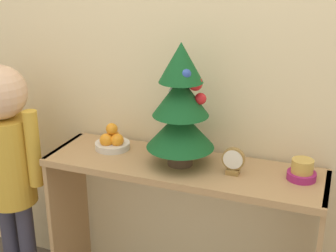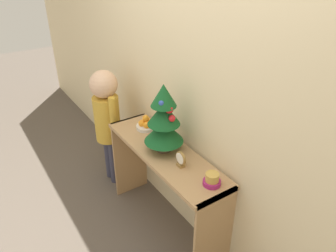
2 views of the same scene
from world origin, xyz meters
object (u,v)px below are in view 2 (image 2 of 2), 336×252
(mini_tree, at_px, (164,119))
(fruit_bowl, at_px, (146,124))
(child_figure, at_px, (107,113))
(desk_clock, at_px, (181,159))
(singing_bowl, at_px, (212,180))

(mini_tree, bearing_deg, fruit_bowl, 172.13)
(child_figure, bearing_deg, mini_tree, 5.92)
(desk_clock, bearing_deg, fruit_bowl, 173.83)
(mini_tree, distance_m, singing_bowl, 0.54)
(fruit_bowl, distance_m, desk_clock, 0.58)
(desk_clock, bearing_deg, child_figure, -176.13)
(mini_tree, height_order, child_figure, mini_tree)
(mini_tree, xyz_separation_m, child_figure, (-0.83, -0.09, -0.29))
(fruit_bowl, bearing_deg, mini_tree, -7.87)
(fruit_bowl, distance_m, singing_bowl, 0.84)
(singing_bowl, bearing_deg, mini_tree, -175.66)
(mini_tree, height_order, singing_bowl, mini_tree)
(singing_bowl, relative_size, child_figure, 0.10)
(fruit_bowl, relative_size, desk_clock, 1.39)
(fruit_bowl, height_order, desk_clock, fruit_bowl)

